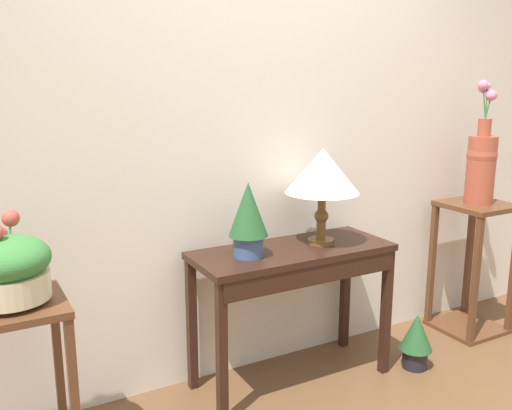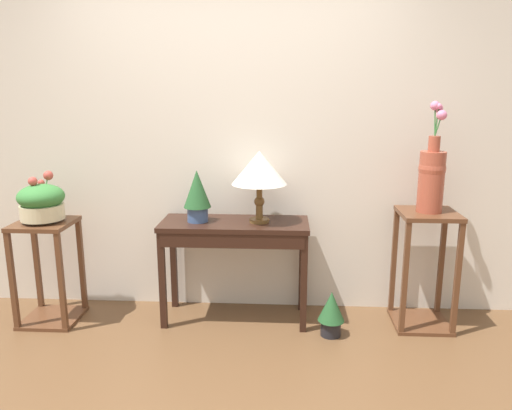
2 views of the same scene
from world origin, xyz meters
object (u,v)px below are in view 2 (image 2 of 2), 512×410
(potted_plant_on_console, at_px, (197,194))
(planter_bowl_wide_left, at_px, (41,202))
(flower_vase_tall_right, at_px, (432,174))
(potted_plant_floor, at_px, (331,312))
(console_table, at_px, (234,238))
(pedestal_stand_right, at_px, (424,269))
(pedestal_stand_left, at_px, (49,272))
(table_lamp, at_px, (259,169))

(potted_plant_on_console, bearing_deg, planter_bowl_wide_left, -174.88)
(flower_vase_tall_right, height_order, potted_plant_floor, flower_vase_tall_right)
(console_table, relative_size, pedestal_stand_right, 1.25)
(potted_plant_floor, bearing_deg, planter_bowl_wide_left, 176.53)
(potted_plant_on_console, bearing_deg, pedestal_stand_left, -174.84)
(table_lamp, xyz_separation_m, planter_bowl_wide_left, (-1.54, -0.11, -0.23))
(console_table, relative_size, planter_bowl_wide_left, 2.98)
(potted_plant_floor, bearing_deg, pedestal_stand_left, 176.55)
(potted_plant_floor, bearing_deg, console_table, 163.25)
(table_lamp, distance_m, pedestal_stand_right, 1.38)
(pedestal_stand_left, bearing_deg, console_table, 3.53)
(potted_plant_floor, bearing_deg, flower_vase_tall_right, 17.57)
(planter_bowl_wide_left, xyz_separation_m, flower_vase_tall_right, (2.72, 0.09, 0.21))
(pedestal_stand_left, bearing_deg, potted_plant_floor, -3.45)
(console_table, height_order, potted_plant_on_console, potted_plant_on_console)
(potted_plant_on_console, bearing_deg, flower_vase_tall_right, -0.37)
(table_lamp, xyz_separation_m, flower_vase_tall_right, (1.18, -0.02, -0.02))
(console_table, xyz_separation_m, planter_bowl_wide_left, (-1.36, -0.08, 0.27))
(potted_plant_floor, bearing_deg, table_lamp, 155.70)
(planter_bowl_wide_left, distance_m, pedestal_stand_right, 2.76)
(potted_plant_on_console, relative_size, potted_plant_floor, 1.14)
(potted_plant_on_console, distance_m, pedestal_stand_right, 1.71)
(pedestal_stand_right, height_order, flower_vase_tall_right, flower_vase_tall_right)
(table_lamp, bearing_deg, potted_plant_floor, -24.30)
(planter_bowl_wide_left, distance_m, flower_vase_tall_right, 2.73)
(pedestal_stand_left, height_order, flower_vase_tall_right, flower_vase_tall_right)
(pedestal_stand_left, bearing_deg, potted_plant_on_console, 5.16)
(potted_plant_on_console, relative_size, planter_bowl_wide_left, 1.05)
(pedestal_stand_left, height_order, potted_plant_floor, pedestal_stand_left)
(flower_vase_tall_right, distance_m, potted_plant_floor, 1.17)
(pedestal_stand_left, distance_m, planter_bowl_wide_left, 0.53)
(potted_plant_on_console, relative_size, flower_vase_tall_right, 0.49)
(planter_bowl_wide_left, height_order, potted_plant_floor, planter_bowl_wide_left)
(potted_plant_on_console, bearing_deg, table_lamp, 1.11)
(table_lamp, relative_size, potted_plant_floor, 1.56)
(console_table, height_order, table_lamp, table_lamp)
(table_lamp, relative_size, pedestal_stand_left, 0.67)
(planter_bowl_wide_left, xyz_separation_m, pedestal_stand_right, (2.72, 0.09, -0.48))
(table_lamp, distance_m, potted_plant_on_console, 0.48)
(table_lamp, bearing_deg, pedestal_stand_left, -176.00)
(console_table, height_order, pedestal_stand_right, pedestal_stand_right)
(flower_vase_tall_right, bearing_deg, pedestal_stand_left, -178.14)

